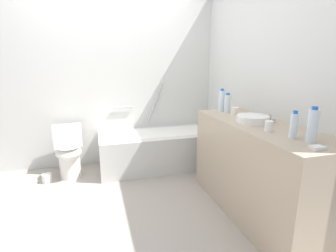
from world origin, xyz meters
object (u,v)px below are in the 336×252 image
toilet (69,151)px  toilet_paper_roll (47,178)px  sink_basin (253,119)px  water_bottle_3 (227,103)px  water_bottle_2 (222,101)px  sink_faucet (269,118)px  water_bottle_0 (313,125)px  bathtub (159,148)px  water_bottle_1 (294,126)px  drinking_glass_0 (269,126)px  drinking_glass_1 (234,111)px  soap_dish (317,148)px

toilet → toilet_paper_roll: size_ratio=5.93×
sink_basin → water_bottle_3: 0.52m
water_bottle_2 → sink_faucet: bearing=-72.8°
toilet_paper_roll → water_bottle_0: bearing=-41.2°
bathtub → water_bottle_1: 2.04m
sink_basin → drinking_glass_0: 0.31m
sink_faucet → water_bottle_1: size_ratio=0.74×
toilet → water_bottle_2: 2.01m
bathtub → water_bottle_0: bearing=-72.5°
sink_faucet → drinking_glass_1: 0.41m
sink_basin → water_bottle_1: size_ratio=1.44×
sink_basin → sink_faucet: 0.17m
water_bottle_0 → water_bottle_2: (-0.05, 1.22, 0.00)m
toilet_paper_roll → drinking_glass_0: bearing=-37.1°
drinking_glass_1 → water_bottle_2: bearing=100.5°
water_bottle_0 → drinking_glass_1: (-0.01, 1.01, -0.08)m
toilet → soap_dish: bearing=35.3°
soap_dish → drinking_glass_0: bearing=92.1°
water_bottle_1 → water_bottle_2: bearing=89.7°
sink_basin → water_bottle_0: water_bottle_0 is taller
water_bottle_1 → drinking_glass_1: water_bottle_1 is taller
toilet_paper_roll → water_bottle_3: bearing=-17.8°
sink_basin → toilet_paper_roll: sink_basin is taller
bathtub → drinking_glass_0: size_ratio=19.01×
bathtub → toilet: size_ratio=2.49×
water_bottle_0 → drinking_glass_0: bearing=107.0°
water_bottle_2 → water_bottle_3: (0.03, -0.07, -0.02)m
sink_faucet → water_bottle_2: (-0.18, 0.59, 0.09)m
toilet → toilet_paper_roll: bearing=-65.8°
soap_dish → water_bottle_3: bearing=87.1°
toilet → sink_faucet: bearing=51.6°
sink_faucet → water_bottle_2: 0.63m
water_bottle_3 → drinking_glass_0: size_ratio=2.52×
sink_basin → sink_faucet: sink_faucet is taller
water_bottle_1 → toilet_paper_roll: size_ratio=1.86×
sink_basin → water_bottle_0: bearing=-86.6°
water_bottle_3 → toilet: bearing=155.8°
sink_faucet → soap_dish: (-0.22, -0.77, -0.02)m
bathtub → water_bottle_0: same height
sink_basin → sink_faucet: (0.17, 0.00, -0.00)m
sink_faucet → water_bottle_3: size_ratio=0.70×
bathtub → soap_dish: (0.53, -2.07, 0.64)m
sink_faucet → drinking_glass_1: bearing=110.9°
sink_faucet → water_bottle_3: 0.55m
water_bottle_3 → water_bottle_1: bearing=-92.0°
water_bottle_2 → drinking_glass_1: 0.23m
sink_basin → drinking_glass_1: bearing=85.6°
drinking_glass_0 → soap_dish: drinking_glass_0 is taller
sink_faucet → sink_basin: bearing=-180.0°
water_bottle_0 → soap_dish: bearing=-120.8°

